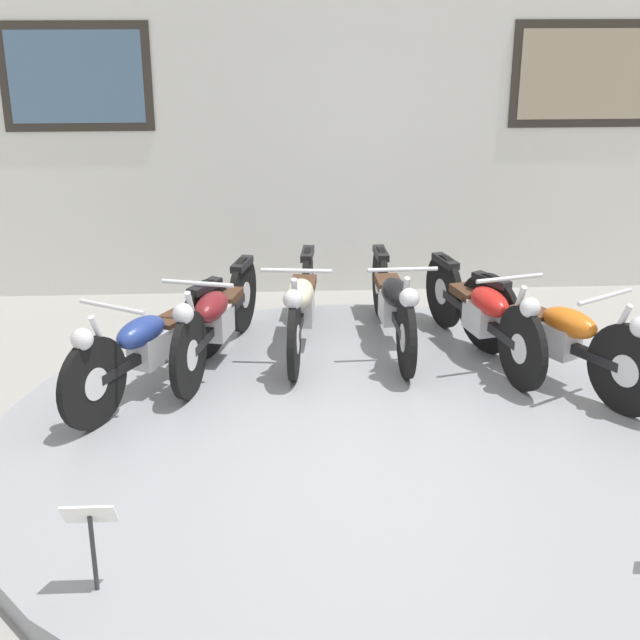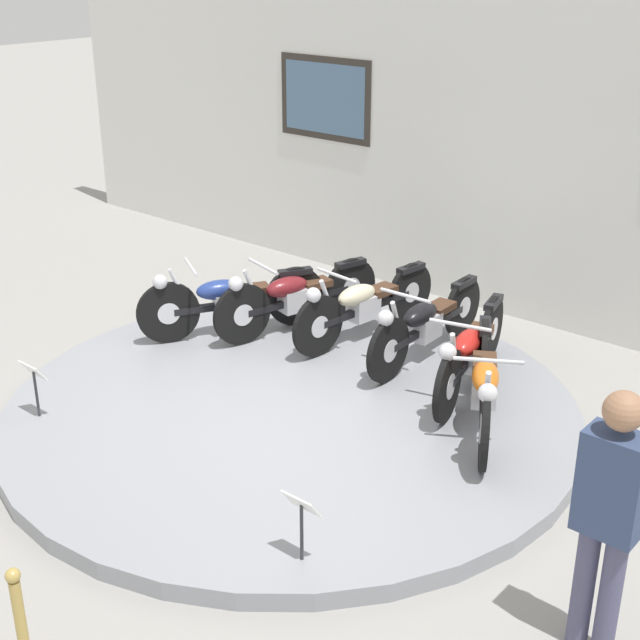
{
  "view_description": "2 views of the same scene",
  "coord_description": "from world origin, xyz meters",
  "px_view_note": "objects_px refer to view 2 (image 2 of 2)",
  "views": [
    {
      "loc": [
        -0.59,
        -5.3,
        2.98
      ],
      "look_at": [
        -0.3,
        0.18,
        0.89
      ],
      "focal_mm": 50.0,
      "sensor_mm": 36.0,
      "label": 1
    },
    {
      "loc": [
        4.68,
        -5.17,
        3.9
      ],
      "look_at": [
        0.18,
        0.18,
        0.93
      ],
      "focal_mm": 50.0,
      "sensor_mm": 36.0,
      "label": 2
    }
  ],
  "objects_px": {
    "motorcycle_orange": "(484,384)",
    "motorcycle_cream": "(363,303)",
    "info_placard_front_centre": "(301,513)",
    "info_placard_front_left": "(34,378)",
    "visitor_standing": "(609,510)",
    "motorcycle_red": "(470,350)",
    "motorcycle_blue": "(229,299)",
    "motorcycle_black": "(425,322)",
    "motorcycle_maroon": "(295,295)"
  },
  "relations": [
    {
      "from": "motorcycle_black",
      "to": "motorcycle_orange",
      "type": "bearing_deg",
      "value": -35.59
    },
    {
      "from": "motorcycle_black",
      "to": "info_placard_front_left",
      "type": "height_order",
      "value": "motorcycle_black"
    },
    {
      "from": "motorcycle_maroon",
      "to": "motorcycle_cream",
      "type": "height_order",
      "value": "motorcycle_maroon"
    },
    {
      "from": "motorcycle_maroon",
      "to": "motorcycle_black",
      "type": "xyz_separation_m",
      "value": [
        1.43,
        0.29,
        -0.01
      ]
    },
    {
      "from": "motorcycle_orange",
      "to": "info_placard_front_left",
      "type": "bearing_deg",
      "value": -142.49
    },
    {
      "from": "motorcycle_orange",
      "to": "motorcycle_red",
      "type": "bearing_deg",
      "value": 130.99
    },
    {
      "from": "motorcycle_orange",
      "to": "info_placard_front_left",
      "type": "height_order",
      "value": "motorcycle_orange"
    },
    {
      "from": "info_placard_front_centre",
      "to": "visitor_standing",
      "type": "xyz_separation_m",
      "value": [
        1.74,
        0.63,
        0.47
      ]
    },
    {
      "from": "motorcycle_blue",
      "to": "motorcycle_cream",
      "type": "xyz_separation_m",
      "value": [
        1.12,
        0.8,
        -0.01
      ]
    },
    {
      "from": "motorcycle_black",
      "to": "motorcycle_red",
      "type": "height_order",
      "value": "motorcycle_red"
    },
    {
      "from": "motorcycle_cream",
      "to": "motorcycle_orange",
      "type": "height_order",
      "value": "motorcycle_orange"
    },
    {
      "from": "motorcycle_blue",
      "to": "visitor_standing",
      "type": "distance_m",
      "value": 5.04
    },
    {
      "from": "motorcycle_red",
      "to": "info_placard_front_centre",
      "type": "relative_size",
      "value": 3.79
    },
    {
      "from": "motorcycle_cream",
      "to": "info_placard_front_centre",
      "type": "bearing_deg",
      "value": -58.78
    },
    {
      "from": "motorcycle_black",
      "to": "info_placard_front_centre",
      "type": "height_order",
      "value": "motorcycle_black"
    },
    {
      "from": "motorcycle_orange",
      "to": "motorcycle_cream",
      "type": "bearing_deg",
      "value": 156.83
    },
    {
      "from": "motorcycle_orange",
      "to": "info_placard_front_left",
      "type": "xyz_separation_m",
      "value": [
        -3.0,
        -2.3,
        -0.03
      ]
    },
    {
      "from": "motorcycle_blue",
      "to": "motorcycle_orange",
      "type": "height_order",
      "value": "motorcycle_orange"
    },
    {
      "from": "motorcycle_blue",
      "to": "motorcycle_maroon",
      "type": "xyz_separation_m",
      "value": [
        0.45,
        0.51,
        -0.0
      ]
    },
    {
      "from": "motorcycle_cream",
      "to": "motorcycle_black",
      "type": "relative_size",
      "value": 1.0
    },
    {
      "from": "motorcycle_black",
      "to": "info_placard_front_left",
      "type": "relative_size",
      "value": 3.85
    },
    {
      "from": "motorcycle_red",
      "to": "info_placard_front_left",
      "type": "height_order",
      "value": "motorcycle_red"
    },
    {
      "from": "motorcycle_orange",
      "to": "info_placard_front_centre",
      "type": "distance_m",
      "value": 2.3
    },
    {
      "from": "motorcycle_blue",
      "to": "motorcycle_red",
      "type": "height_order",
      "value": "motorcycle_blue"
    },
    {
      "from": "motorcycle_blue",
      "to": "motorcycle_cream",
      "type": "height_order",
      "value": "motorcycle_blue"
    },
    {
      "from": "info_placard_front_centre",
      "to": "motorcycle_maroon",
      "type": "bearing_deg",
      "value": 132.22
    },
    {
      "from": "info_placard_front_left",
      "to": "motorcycle_red",
      "type": "bearing_deg",
      "value": 47.79
    },
    {
      "from": "info_placard_front_centre",
      "to": "motorcycle_red",
      "type": "bearing_deg",
      "value": 99.09
    },
    {
      "from": "info_placard_front_centre",
      "to": "visitor_standing",
      "type": "bearing_deg",
      "value": 19.85
    },
    {
      "from": "motorcycle_maroon",
      "to": "info_placard_front_left",
      "type": "relative_size",
      "value": 3.78
    },
    {
      "from": "motorcycle_black",
      "to": "visitor_standing",
      "type": "xyz_separation_m",
      "value": [
        2.86,
        -2.48,
        0.46
      ]
    },
    {
      "from": "visitor_standing",
      "to": "motorcycle_maroon",
      "type": "bearing_deg",
      "value": 152.99
    },
    {
      "from": "motorcycle_orange",
      "to": "info_placard_front_left",
      "type": "distance_m",
      "value": 3.78
    },
    {
      "from": "motorcycle_maroon",
      "to": "info_placard_front_centre",
      "type": "distance_m",
      "value": 3.8
    },
    {
      "from": "info_placard_front_left",
      "to": "visitor_standing",
      "type": "bearing_deg",
      "value": 7.54
    },
    {
      "from": "motorcycle_maroon",
      "to": "info_placard_front_centre",
      "type": "relative_size",
      "value": 3.78
    },
    {
      "from": "motorcycle_orange",
      "to": "visitor_standing",
      "type": "height_order",
      "value": "visitor_standing"
    },
    {
      "from": "motorcycle_black",
      "to": "motorcycle_maroon",
      "type": "bearing_deg",
      "value": -168.55
    },
    {
      "from": "motorcycle_red",
      "to": "motorcycle_orange",
      "type": "distance_m",
      "value": 0.68
    },
    {
      "from": "visitor_standing",
      "to": "motorcycle_orange",
      "type": "bearing_deg",
      "value": 136.14
    },
    {
      "from": "motorcycle_cream",
      "to": "info_placard_front_centre",
      "type": "height_order",
      "value": "motorcycle_cream"
    },
    {
      "from": "motorcycle_red",
      "to": "info_placard_front_left",
      "type": "distance_m",
      "value": 3.8
    },
    {
      "from": "motorcycle_orange",
      "to": "motorcycle_black",
      "type": "bearing_deg",
      "value": 144.41
    },
    {
      "from": "motorcycle_blue",
      "to": "motorcycle_orange",
      "type": "bearing_deg",
      "value": 0.02
    },
    {
      "from": "motorcycle_cream",
      "to": "info_placard_front_centre",
      "type": "xyz_separation_m",
      "value": [
        1.88,
        -3.11,
        -0.01
      ]
    },
    {
      "from": "motorcycle_red",
      "to": "motorcycle_blue",
      "type": "bearing_deg",
      "value": -168.6
    },
    {
      "from": "motorcycle_blue",
      "to": "info_placard_front_left",
      "type": "relative_size",
      "value": 3.42
    },
    {
      "from": "motorcycle_red",
      "to": "info_placard_front_centre",
      "type": "distance_m",
      "value": 2.85
    },
    {
      "from": "motorcycle_maroon",
      "to": "motorcycle_black",
      "type": "height_order",
      "value": "motorcycle_maroon"
    },
    {
      "from": "motorcycle_cream",
      "to": "motorcycle_orange",
      "type": "relative_size",
      "value": 1.13
    }
  ]
}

